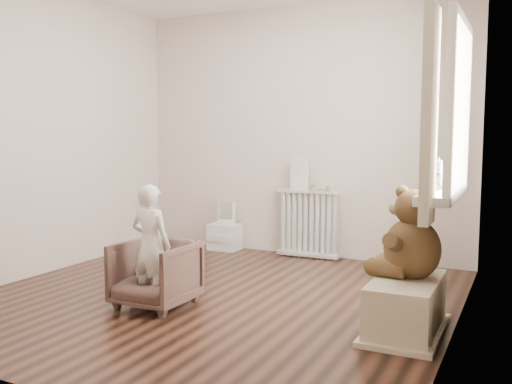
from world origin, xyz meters
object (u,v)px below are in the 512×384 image
at_px(child, 151,245).
at_px(toy_bench, 406,303).
at_px(toy_vanity, 225,225).
at_px(teddy_bear, 413,230).
at_px(plush_cat, 444,174).
at_px(radiator, 308,220).
at_px(armchair, 155,274).

distance_m(child, toy_bench, 1.84).
bearing_deg(toy_vanity, child, -75.42).
xyz_separation_m(toy_vanity, teddy_bear, (2.36, -1.74, 0.40)).
height_order(teddy_bear, plush_cat, plush_cat).
distance_m(toy_bench, teddy_bear, 0.47).
xyz_separation_m(radiator, teddy_bear, (1.38, -1.77, 0.28)).
xyz_separation_m(radiator, toy_vanity, (-0.98, -0.03, -0.11)).
xyz_separation_m(armchair, teddy_bear, (1.81, 0.30, 0.42)).
xyz_separation_m(toy_vanity, plush_cat, (2.48, -1.27, 0.72)).
xyz_separation_m(radiator, toy_bench, (1.36, -1.83, -0.19)).
xyz_separation_m(child, plush_cat, (1.93, 0.83, 0.53)).
xyz_separation_m(radiator, armchair, (-0.43, -2.07, -0.14)).
height_order(radiator, toy_bench, radiator).
height_order(armchair, child, child).
distance_m(radiator, teddy_bear, 2.26).
bearing_deg(teddy_bear, radiator, 136.30).
relative_size(toy_bench, plush_cat, 3.08).
distance_m(radiator, armchair, 2.12).
bearing_deg(radiator, teddy_bear, -52.05).
bearing_deg(armchair, teddy_bear, 10.80).
distance_m(radiator, plush_cat, 2.08).
xyz_separation_m(child, teddy_bear, (1.81, 0.35, 0.20)).
xyz_separation_m(teddy_bear, plush_cat, (0.12, 0.47, 0.33)).
height_order(radiator, armchair, radiator).
relative_size(toy_vanity, teddy_bear, 0.89).
height_order(armchair, toy_bench, armchair).
distance_m(toy_bench, plush_cat, 0.97).
xyz_separation_m(toy_vanity, child, (0.54, -2.09, 0.20)).
relative_size(child, toy_bench, 1.19).
height_order(toy_vanity, plush_cat, plush_cat).
distance_m(toy_vanity, teddy_bear, 2.95).
xyz_separation_m(toy_bench, plush_cat, (0.14, 0.53, 0.80)).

